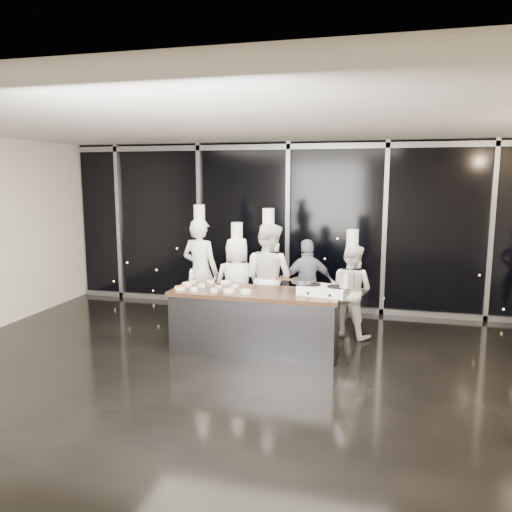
# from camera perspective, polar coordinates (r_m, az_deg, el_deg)

# --- Properties ---
(ground) EXTENTS (9.00, 9.00, 0.00)m
(ground) POSITION_cam_1_polar(r_m,az_deg,el_deg) (6.74, -2.10, -13.16)
(ground) COLOR black
(ground) RESTS_ON ground
(room_shell) EXTENTS (9.02, 7.02, 3.21)m
(room_shell) POSITION_cam_1_polar(r_m,az_deg,el_deg) (6.20, -0.65, 6.25)
(room_shell) COLOR beige
(room_shell) RESTS_ON ground
(window_wall) EXTENTS (8.90, 0.11, 3.20)m
(window_wall) POSITION_cam_1_polar(r_m,az_deg,el_deg) (9.62, 3.69, 3.39)
(window_wall) COLOR black
(window_wall) RESTS_ON ground
(demo_counter) EXTENTS (2.46, 0.86, 0.90)m
(demo_counter) POSITION_cam_1_polar(r_m,az_deg,el_deg) (7.41, -0.11, -7.36)
(demo_counter) COLOR #35353A
(demo_counter) RESTS_ON ground
(stove) EXTENTS (0.75, 0.54, 0.14)m
(stove) POSITION_cam_1_polar(r_m,az_deg,el_deg) (7.12, 7.75, -3.88)
(stove) COLOR white
(stove) RESTS_ON demo_counter
(frying_pan) EXTENTS (0.61, 0.40, 0.06)m
(frying_pan) POSITION_cam_1_polar(r_m,az_deg,el_deg) (7.21, 5.37, -2.82)
(frying_pan) COLOR slate
(frying_pan) RESTS_ON stove
(stock_pot) EXTENTS (0.25, 0.25, 0.21)m
(stock_pot) POSITION_cam_1_polar(r_m,az_deg,el_deg) (6.98, 10.36, -2.70)
(stock_pot) COLOR #BDBDBF
(stock_pot) RESTS_ON stove
(prep_bowls) EXTENTS (1.16, 0.71, 0.05)m
(prep_bowls) POSITION_cam_1_polar(r_m,az_deg,el_deg) (7.50, -5.01, -3.47)
(prep_bowls) COLOR white
(prep_bowls) RESTS_ON demo_counter
(squeeze_bottle) EXTENTS (0.06, 0.06, 0.22)m
(squeeze_bottle) POSITION_cam_1_polar(r_m,az_deg,el_deg) (7.94, -7.42, -2.22)
(squeeze_bottle) COLOR white
(squeeze_bottle) RESTS_ON demo_counter
(chef_far_left) EXTENTS (0.75, 0.56, 2.08)m
(chef_far_left) POSITION_cam_1_polar(r_m,az_deg,el_deg) (8.65, -6.38, -1.69)
(chef_far_left) COLOR silver
(chef_far_left) RESTS_ON ground
(chef_left) EXTENTS (0.87, 0.66, 1.82)m
(chef_left) POSITION_cam_1_polar(r_m,az_deg,el_deg) (8.22, -2.16, -3.17)
(chef_left) COLOR silver
(chef_left) RESTS_ON ground
(chef_center) EXTENTS (1.07, 0.95, 2.05)m
(chef_center) POSITION_cam_1_polar(r_m,az_deg,el_deg) (8.10, 1.40, -2.54)
(chef_center) COLOR silver
(chef_center) RESTS_ON ground
(guest) EXTENTS (0.97, 0.69, 1.53)m
(guest) POSITION_cam_1_polar(r_m,az_deg,el_deg) (8.38, 5.92, -3.28)
(guest) COLOR #121433
(guest) RESTS_ON ground
(chef_right) EXTENTS (0.90, 0.82, 1.73)m
(chef_right) POSITION_cam_1_polar(r_m,az_deg,el_deg) (8.11, 10.79, -3.81)
(chef_right) COLOR silver
(chef_right) RESTS_ON ground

